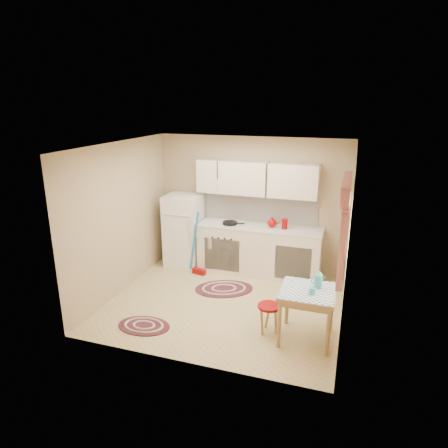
{
  "coord_description": "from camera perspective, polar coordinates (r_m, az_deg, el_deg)",
  "views": [
    {
      "loc": [
        1.78,
        -5.47,
        3.13
      ],
      "look_at": [
        -0.09,
        0.25,
        1.25
      ],
      "focal_mm": 32.0,
      "sensor_mm": 36.0,
      "label": 1
    }
  ],
  "objects": [
    {
      "name": "table",
      "position": [
        5.61,
        11.67,
        -12.6
      ],
      "size": [
        0.72,
        0.72,
        0.72
      ],
      "primitive_type": "cube",
      "color": "tan",
      "rests_on": "ground"
    },
    {
      "name": "red_kettle",
      "position": [
        7.21,
        6.86,
        0.17
      ],
      "size": [
        0.2,
        0.19,
        0.18
      ],
      "primitive_type": null,
      "rotation": [
        0.0,
        0.0,
        -0.17
      ],
      "color": "#960506",
      "rests_on": "countertop"
    },
    {
      "name": "fridge",
      "position": [
        7.76,
        -5.79,
        -0.95
      ],
      "size": [
        0.65,
        0.6,
        1.4
      ],
      "primitive_type": "cube",
      "color": "white",
      "rests_on": "ground"
    },
    {
      "name": "stool",
      "position": [
        5.74,
        6.37,
        -13.29
      ],
      "size": [
        0.39,
        0.39,
        0.42
      ],
      "primitive_type": "cylinder",
      "rotation": [
        0.0,
        0.0,
        0.3
      ],
      "color": "#960506",
      "rests_on": "ground"
    },
    {
      "name": "mug",
      "position": [
        5.33,
        12.49,
        -9.38
      ],
      "size": [
        0.1,
        0.1,
        0.1
      ],
      "primitive_type": "cylinder",
      "rotation": [
        0.0,
        0.0,
        -0.39
      ],
      "color": "teal",
      "rests_on": "table"
    },
    {
      "name": "frying_pan",
      "position": [
        7.37,
        0.85,
        0.14
      ],
      "size": [
        0.3,
        0.3,
        0.05
      ],
      "primitive_type": "cylinder",
      "rotation": [
        0.0,
        0.0,
        0.14
      ],
      "color": "black",
      "rests_on": "countertop"
    },
    {
      "name": "room_shell",
      "position": [
        6.13,
        2.17,
        2.88
      ],
      "size": [
        3.64,
        3.6,
        2.52
      ],
      "color": "#C8B780",
      "rests_on": "ground"
    },
    {
      "name": "rug_center",
      "position": [
        6.97,
        -0.01,
        -9.23
      ],
      "size": [
        1.18,
        1.01,
        0.02
      ],
      "primitive_type": null,
      "rotation": [
        0.0,
        0.0,
        0.41
      ],
      "color": "maroon",
      "rests_on": "ground"
    },
    {
      "name": "base_cabinets",
      "position": [
        7.45,
        5.02,
        -3.86
      ],
      "size": [
        2.25,
        0.6,
        0.88
      ],
      "primitive_type": "cube",
      "color": "white",
      "rests_on": "ground"
    },
    {
      "name": "rug_left",
      "position": [
        6.05,
        -11.36,
        -14.07
      ],
      "size": [
        0.8,
        0.56,
        0.02
      ],
      "primitive_type": null,
      "rotation": [
        0.0,
        0.0,
        0.05
      ],
      "color": "maroon",
      "rests_on": "ground"
    },
    {
      "name": "countertop",
      "position": [
        7.29,
        5.12,
        -0.49
      ],
      "size": [
        2.27,
        0.62,
        0.04
      ],
      "primitive_type": "cube",
      "color": "silver",
      "rests_on": "base_cabinets"
    },
    {
      "name": "coffee_pot",
      "position": [
        5.49,
        13.35,
        -7.68
      ],
      "size": [
        0.16,
        0.15,
        0.26
      ],
      "primitive_type": null,
      "rotation": [
        0.0,
        0.0,
        0.38
      ],
      "color": "teal",
      "rests_on": "table"
    },
    {
      "name": "broom",
      "position": [
        7.32,
        -3.67,
        -2.85
      ],
      "size": [
        0.3,
        0.17,
        1.2
      ],
      "primitive_type": null,
      "rotation": [
        0.0,
        0.0,
        -0.19
      ],
      "color": "blue",
      "rests_on": "ground"
    },
    {
      "name": "red_canister",
      "position": [
        7.18,
        8.65,
        -0.07
      ],
      "size": [
        0.11,
        0.11,
        0.16
      ],
      "primitive_type": "cylinder",
      "rotation": [
        0.0,
        0.0,
        -0.05
      ],
      "color": "#960506",
      "rests_on": "countertop"
    }
  ]
}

